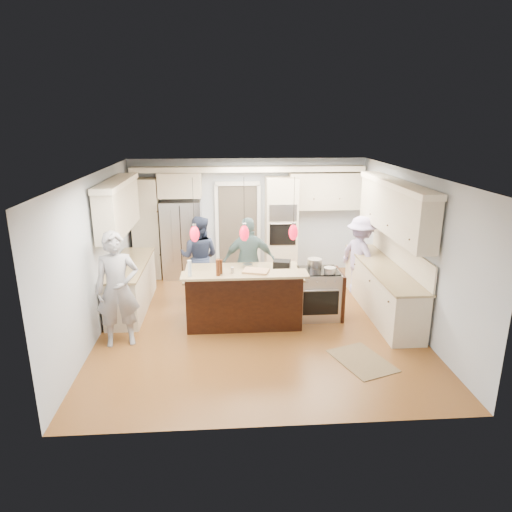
{
  "coord_description": "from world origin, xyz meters",
  "views": [
    {
      "loc": [
        -0.56,
        -7.66,
        3.58
      ],
      "look_at": [
        0.0,
        0.35,
        1.15
      ],
      "focal_mm": 32.0,
      "sensor_mm": 36.0,
      "label": 1
    }
  ],
  "objects": [
    {
      "name": "room_shell",
      "position": [
        0.0,
        0.0,
        1.82
      ],
      "size": [
        5.54,
        6.04,
        2.72
      ],
      "color": "#B2BCC6",
      "rests_on": "ground"
    },
    {
      "name": "drink_can",
      "position": [
        -0.45,
        -0.51,
        1.17
      ],
      "size": [
        0.07,
        0.07,
        0.11
      ],
      "primitive_type": "cylinder",
      "rotation": [
        0.0,
        0.0,
        -0.25
      ],
      "color": "#B7B7BC",
      "rests_on": "kitchen_island"
    },
    {
      "name": "person_bar_end",
      "position": [
        -2.3,
        -0.69,
        0.95
      ],
      "size": [
        0.77,
        0.58,
        1.9
      ],
      "primitive_type": "imported",
      "rotation": [
        0.0,
        0.0,
        0.2
      ],
      "color": "gray",
      "rests_on": "ground"
    },
    {
      "name": "cutting_board",
      "position": [
        -0.06,
        -0.47,
        1.14
      ],
      "size": [
        0.48,
        0.4,
        0.03
      ],
      "primitive_type": "cube",
      "rotation": [
        0.0,
        0.0,
        -0.29
      ],
      "color": "tan",
      "rests_on": "kitchen_island"
    },
    {
      "name": "beer_bottle_b",
      "position": [
        -0.69,
        -0.61,
        1.26
      ],
      "size": [
        0.08,
        0.08,
        0.27
      ],
      "primitive_type": "cylinder",
      "rotation": [
        0.0,
        0.0,
        -0.29
      ],
      "color": "#4A210D",
      "rests_on": "kitchen_island"
    },
    {
      "name": "pot_large",
      "position": [
        1.1,
        0.34,
        1.0
      ],
      "size": [
        0.27,
        0.27,
        0.16
      ],
      "primitive_type": "cylinder",
      "color": "#B7B7BC",
      "rests_on": "island_range"
    },
    {
      "name": "beer_bottle_a",
      "position": [
        -0.68,
        -0.58,
        1.26
      ],
      "size": [
        0.07,
        0.07,
        0.27
      ],
      "primitive_type": "cylinder",
      "rotation": [
        0.0,
        0.0,
        0.08
      ],
      "color": "#4A210D",
      "rests_on": "kitchen_island"
    },
    {
      "name": "person_range_side",
      "position": [
        2.25,
        1.24,
        0.84
      ],
      "size": [
        1.03,
        1.24,
        1.67
      ],
      "primitive_type": "imported",
      "rotation": [
        0.0,
        0.0,
        2.03
      ],
      "color": "#A698CC",
      "rests_on": "ground"
    },
    {
      "name": "pot_small",
      "position": [
        1.3,
        -0.03,
        0.97
      ],
      "size": [
        0.21,
        0.21,
        0.1
      ],
      "primitive_type": "cylinder",
      "color": "#B7B7BC",
      "rests_on": "island_range"
    },
    {
      "name": "back_upper_cabinets",
      "position": [
        -0.75,
        2.76,
        1.67
      ],
      "size": [
        5.3,
        0.61,
        2.54
      ],
      "color": "beige",
      "rests_on": "ground"
    },
    {
      "name": "beer_bottle_c",
      "position": [
        -0.64,
        -0.51,
        1.24
      ],
      "size": [
        0.07,
        0.07,
        0.24
      ],
      "primitive_type": "cylinder",
      "rotation": [
        0.0,
        0.0,
        -0.25
      ],
      "color": "#4A210D",
      "rests_on": "kitchen_island"
    },
    {
      "name": "person_far_left",
      "position": [
        -1.1,
        1.35,
        0.85
      ],
      "size": [
        0.97,
        0.84,
        1.7
      ],
      "primitive_type": "imported",
      "rotation": [
        0.0,
        0.0,
        2.88
      ],
      "color": "#27304C",
      "rests_on": "ground"
    },
    {
      "name": "left_cabinets",
      "position": [
        -2.44,
        0.8,
        1.06
      ],
      "size": [
        0.64,
        2.3,
        2.51
      ],
      "color": "beige",
      "rests_on": "ground"
    },
    {
      "name": "refrigerator",
      "position": [
        -1.55,
        2.64,
        0.9
      ],
      "size": [
        0.9,
        0.7,
        1.8
      ],
      "primitive_type": "cube",
      "color": "#B7B7BC",
      "rests_on": "ground"
    },
    {
      "name": "pendant_lights",
      "position": [
        -0.25,
        -0.51,
        1.8
      ],
      "size": [
        1.75,
        0.15,
        1.03
      ],
      "color": "black",
      "rests_on": "ground"
    },
    {
      "name": "floor_rug",
      "position": [
        1.5,
        -1.55,
        0.01
      ],
      "size": [
        0.98,
        1.17,
        0.01
      ],
      "primitive_type": "cube",
      "rotation": [
        0.0,
        0.0,
        0.35
      ],
      "color": "olive",
      "rests_on": "ground"
    },
    {
      "name": "oven_column",
      "position": [
        0.75,
        2.67,
        1.15
      ],
      "size": [
        0.72,
        0.69,
        2.3
      ],
      "color": "beige",
      "rests_on": "ground"
    },
    {
      "name": "right_counter_run",
      "position": [
        2.44,
        0.3,
        1.06
      ],
      "size": [
        0.64,
        3.1,
        2.51
      ],
      "color": "beige",
      "rests_on": "ground"
    },
    {
      "name": "ground_plane",
      "position": [
        0.0,
        0.0,
        0.0
      ],
      "size": [
        6.0,
        6.0,
        0.0
      ],
      "primitive_type": "plane",
      "color": "brown",
      "rests_on": "ground"
    },
    {
      "name": "island_range",
      "position": [
        1.16,
        0.15,
        0.46
      ],
      "size": [
        0.82,
        0.71,
        0.92
      ],
      "color": "#B7B7BC",
      "rests_on": "ground"
    },
    {
      "name": "water_bottle",
      "position": [
        -1.14,
        -0.62,
        1.26
      ],
      "size": [
        0.08,
        0.08,
        0.27
      ],
      "primitive_type": "cylinder",
      "rotation": [
        0.0,
        0.0,
        -0.29
      ],
      "color": "silver",
      "rests_on": "kitchen_island"
    },
    {
      "name": "person_far_right",
      "position": [
        -0.1,
        0.85,
        0.88
      ],
      "size": [
        1.06,
        0.49,
        1.76
      ],
      "primitive_type": "imported",
      "rotation": [
        0.0,
        0.0,
        3.2
      ],
      "color": "slate",
      "rests_on": "ground"
    },
    {
      "name": "kitchen_island",
      "position": [
        -0.25,
        0.07,
        0.49
      ],
      "size": [
        2.1,
        1.46,
        1.12
      ],
      "color": "black",
      "rests_on": "ground"
    }
  ]
}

